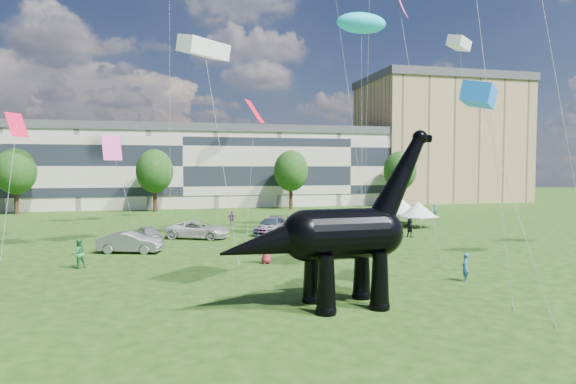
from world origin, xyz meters
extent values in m
plane|color=#16330C|center=(0.00, 0.00, 0.00)|extent=(220.00, 220.00, 0.00)
cube|color=beige|center=(-8.00, 62.00, 6.00)|extent=(78.00, 11.00, 12.00)
cube|color=tan|center=(40.00, 65.00, 11.00)|extent=(28.00, 18.00, 22.00)
cylinder|color=#382314|center=(-30.00, 53.00, 1.60)|extent=(0.56, 0.56, 3.20)
ellipsoid|color=#14380F|center=(-30.00, 53.00, 6.32)|extent=(5.20, 5.20, 6.24)
cylinder|color=#382314|center=(-12.00, 53.00, 1.60)|extent=(0.56, 0.56, 3.20)
ellipsoid|color=#14380F|center=(-12.00, 53.00, 6.32)|extent=(5.20, 5.20, 6.24)
cylinder|color=#382314|center=(8.00, 53.00, 1.60)|extent=(0.56, 0.56, 3.20)
ellipsoid|color=#14380F|center=(8.00, 53.00, 6.32)|extent=(5.20, 5.20, 6.24)
cylinder|color=#382314|center=(26.00, 53.00, 1.60)|extent=(0.56, 0.56, 3.20)
ellipsoid|color=#14380F|center=(26.00, 53.00, 6.32)|extent=(5.20, 5.20, 6.24)
cone|color=black|center=(-2.76, 1.59, 1.29)|extent=(0.94, 0.94, 2.57)
sphere|color=black|center=(-2.76, 1.59, 0.15)|extent=(0.94, 0.94, 0.94)
cone|color=black|center=(-2.87, 3.47, 1.29)|extent=(0.94, 0.94, 2.57)
sphere|color=black|center=(-2.87, 3.47, 0.15)|extent=(0.94, 0.94, 0.94)
cone|color=black|center=(-0.19, 1.74, 1.29)|extent=(0.94, 0.94, 2.57)
sphere|color=black|center=(-0.19, 1.74, 0.15)|extent=(0.94, 0.94, 0.94)
cone|color=black|center=(-0.30, 3.62, 1.29)|extent=(0.94, 0.94, 2.57)
sphere|color=black|center=(-0.30, 3.62, 0.15)|extent=(0.94, 0.94, 0.94)
cylinder|color=black|center=(-1.62, 2.60, 3.34)|extent=(3.73, 2.52, 2.32)
sphere|color=black|center=(-3.41, 2.49, 3.34)|extent=(2.32, 2.32, 2.32)
sphere|color=black|center=(0.18, 2.70, 3.34)|extent=(2.23, 2.23, 2.23)
cone|color=black|center=(1.23, 2.76, 5.83)|extent=(3.30, 1.47, 4.54)
sphere|color=black|center=(2.27, 2.82, 7.80)|extent=(0.72, 0.72, 0.72)
cylinder|color=black|center=(2.53, 2.84, 7.75)|extent=(0.62, 0.41, 0.38)
cone|color=black|center=(-5.18, 2.39, 3.06)|extent=(4.63, 2.06, 2.52)
imported|color=silver|center=(-11.38, 24.40, 0.67)|extent=(2.93, 4.21, 1.33)
imported|color=gray|center=(-12.43, 19.20, 0.76)|extent=(4.90, 2.85, 1.53)
imported|color=silver|center=(-7.17, 25.39, 0.78)|extent=(6.19, 4.67, 1.56)
imported|color=#595960|center=(-0.23, 26.72, 0.78)|extent=(4.53, 5.72, 1.55)
cube|color=white|center=(15.84, 31.96, 1.16)|extent=(3.20, 3.20, 0.13)
cone|color=white|center=(15.84, 31.96, 2.00)|extent=(4.05, 4.05, 1.58)
cylinder|color=#999999|center=(14.38, 30.47, 0.58)|extent=(0.06, 0.06, 1.16)
cylinder|color=#999999|center=(17.34, 30.50, 0.58)|extent=(0.06, 0.06, 1.16)
cylinder|color=#999999|center=(14.35, 33.42, 0.58)|extent=(0.06, 0.06, 1.16)
cylinder|color=#999999|center=(17.30, 33.46, 0.58)|extent=(0.06, 0.06, 1.16)
cube|color=white|center=(15.89, 28.10, 1.12)|extent=(4.05, 4.05, 0.12)
cone|color=white|center=(15.89, 28.10, 1.93)|extent=(5.13, 5.13, 1.53)
cylinder|color=#999999|center=(15.19, 26.21, 0.56)|extent=(0.06, 0.06, 1.12)
cylinder|color=#999999|center=(17.77, 27.40, 0.56)|extent=(0.06, 0.06, 1.12)
cylinder|color=#999999|center=(14.00, 28.79, 0.56)|extent=(0.06, 0.06, 1.12)
cylinder|color=#999999|center=(16.58, 29.99, 0.56)|extent=(0.06, 0.06, 1.12)
imported|color=#348449|center=(-15.09, 14.13, 0.94)|extent=(1.15, 1.07, 1.88)
imported|color=#68306D|center=(-3.18, 33.87, 0.81)|extent=(0.98, 0.92, 1.62)
imported|color=black|center=(11.69, 21.81, 0.87)|extent=(1.13, 1.67, 1.73)
imported|color=#275C92|center=(6.67, 5.59, 0.78)|extent=(0.66, 0.68, 1.57)
imported|color=teal|center=(23.53, 37.75, 0.79)|extent=(0.64, 0.49, 1.59)
imported|color=olive|center=(6.02, 19.31, 0.88)|extent=(1.27, 0.94, 1.76)
imported|color=#A42936|center=(-3.29, 12.91, 0.91)|extent=(0.94, 0.65, 1.82)
plane|color=red|center=(-2.00, 25.39, 11.45)|extent=(2.38, 2.90, 2.11)
cube|color=white|center=(-6.80, 20.47, 15.68)|extent=(4.34, 4.06, 1.59)
plane|color=#E60F3D|center=(-21.74, 25.62, 9.85)|extent=(1.96, 2.27, 2.01)
cube|color=silver|center=(25.41, 36.00, 21.75)|extent=(4.34, 4.06, 1.58)
cube|color=blue|center=(4.74, 1.86, 9.74)|extent=(2.91, 3.04, 1.11)
plane|color=#E13E95|center=(-16.04, 39.26, 8.56)|extent=(2.94, 1.88, 2.84)
ellipsoid|color=#0DAFCC|center=(7.38, 23.22, 19.34)|extent=(3.97, 5.12, 1.82)
camera|label=1|loc=(-9.06, -18.10, 6.40)|focal=30.00mm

